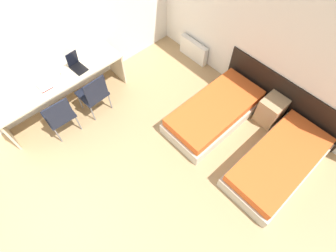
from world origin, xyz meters
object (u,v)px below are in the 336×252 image
Objects in this scene: bed_near_door at (278,163)px; nightstand at (271,110)px; bed_near_window at (215,112)px; chair_near_laptop at (94,93)px; laptop at (77,65)px; chair_near_notebook at (59,114)px.

bed_near_door is 1.04m from nightstand.
bed_near_window is at bearing -133.16° from nightstand.
laptop reaches higher than chair_near_laptop.
chair_near_laptop is at bearing -137.77° from bed_near_window.
nightstand is 0.57× the size of chair_near_laptop.
bed_near_door is 2.06× the size of chair_near_laptop.
bed_near_door is 3.59× the size of nightstand.
bed_near_door is 2.06× the size of chair_near_notebook.
nightstand is 3.29m from chair_near_laptop.
nightstand is at bearing 46.84° from bed_near_window.
chair_near_notebook is at bearing -126.85° from bed_near_window.
chair_near_laptop is 2.91× the size of laptop.
chair_near_laptop is at bearing -153.88° from bed_near_door.
bed_near_door is at bearing 0.00° from bed_near_window.
nightstand is 3.82m from chair_near_notebook.
chair_near_notebook is at bearing -92.57° from chair_near_laptop.
bed_near_door is at bearing 18.15° from laptop.
chair_near_notebook is (-1.66, -2.22, 0.32)m from bed_near_window.
nightstand is at bearing 53.94° from chair_near_notebook.
nightstand is at bearing 41.11° from chair_near_laptop.
chair_near_notebook reaches higher than nightstand.
bed_near_window is 2.06× the size of chair_near_notebook.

